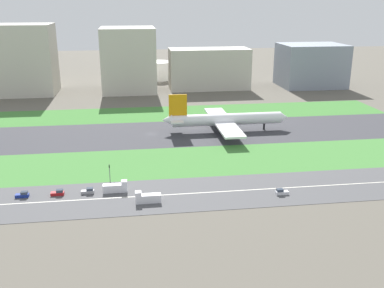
% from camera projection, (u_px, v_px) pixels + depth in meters
% --- Properties ---
extents(ground_plane, '(800.00, 800.00, 0.00)m').
position_uv_depth(ground_plane, '(151.00, 134.00, 219.10)').
color(ground_plane, '#5B564C').
extents(runway, '(280.00, 46.00, 0.10)m').
position_uv_depth(runway, '(151.00, 134.00, 219.08)').
color(runway, '#38383D').
rests_on(runway, ground_plane).
extents(grass_median_north, '(280.00, 36.00, 0.10)m').
position_uv_depth(grass_median_north, '(148.00, 114.00, 257.67)').
color(grass_median_north, '#3D7A33').
rests_on(grass_median_north, ground_plane).
extents(grass_median_south, '(280.00, 36.00, 0.10)m').
position_uv_depth(grass_median_south, '(157.00, 163.00, 180.50)').
color(grass_median_south, '#427F38').
rests_on(grass_median_south, ground_plane).
extents(highway, '(280.00, 28.00, 0.10)m').
position_uv_depth(highway, '(162.00, 195.00, 150.38)').
color(highway, '#4C4C4F').
rests_on(highway, ground_plane).
extents(highway_centerline, '(266.00, 0.50, 0.01)m').
position_uv_depth(highway_centerline, '(162.00, 195.00, 150.36)').
color(highway_centerline, silver).
rests_on(highway_centerline, highway).
extents(airliner, '(65.00, 56.00, 19.70)m').
position_uv_depth(airliner, '(224.00, 120.00, 222.03)').
color(airliner, white).
rests_on(airliner, runway).
extents(car_2, '(4.40, 1.80, 2.00)m').
position_uv_depth(car_2, '(23.00, 195.00, 148.60)').
color(car_2, navy).
rests_on(car_2, highway).
extents(car_0, '(4.40, 1.80, 2.00)m').
position_uv_depth(car_0, '(281.00, 192.00, 150.78)').
color(car_0, silver).
rests_on(car_0, highway).
extents(car_3, '(4.40, 1.80, 2.00)m').
position_uv_depth(car_3, '(88.00, 191.00, 151.47)').
color(car_3, '#99999E').
rests_on(car_3, highway).
extents(truck_1, '(8.40, 2.50, 4.00)m').
position_uv_depth(truck_1, '(147.00, 198.00, 144.47)').
color(truck_1, silver).
rests_on(truck_1, highway).
extents(truck_0, '(8.40, 2.50, 4.00)m').
position_uv_depth(truck_0, '(116.00, 188.00, 152.49)').
color(truck_0, silver).
rests_on(truck_0, highway).
extents(car_1, '(4.40, 1.80, 2.00)m').
position_uv_depth(car_1, '(58.00, 193.00, 150.13)').
color(car_1, '#B2191E').
rests_on(car_1, highway).
extents(traffic_light, '(0.36, 0.50, 7.20)m').
position_uv_depth(traffic_light, '(110.00, 172.00, 158.90)').
color(traffic_light, '#4C4C51').
rests_on(traffic_light, highway).
extents(terminal_building, '(56.30, 34.91, 48.31)m').
position_uv_depth(terminal_building, '(13.00, 60.00, 306.97)').
color(terminal_building, beige).
rests_on(terminal_building, ground_plane).
extents(hangar_building, '(38.26, 39.75, 45.51)m').
position_uv_depth(hangar_building, '(129.00, 60.00, 317.99)').
color(hangar_building, beige).
rests_on(hangar_building, ground_plane).
extents(office_tower, '(59.21, 24.46, 29.89)m').
position_uv_depth(office_tower, '(209.00, 69.00, 328.28)').
color(office_tower, beige).
rests_on(office_tower, ground_plane).
extents(cargo_warehouse, '(47.31, 37.59, 32.03)m').
position_uv_depth(cargo_warehouse, '(311.00, 65.00, 338.52)').
color(cargo_warehouse, gray).
rests_on(cargo_warehouse, ground_plane).
extents(fuel_tank_west, '(23.70, 23.70, 15.09)m').
position_uv_depth(fuel_tank_west, '(158.00, 71.00, 368.22)').
color(fuel_tank_west, silver).
rests_on(fuel_tank_west, ground_plane).
extents(fuel_tank_centre, '(16.90, 16.90, 15.05)m').
position_uv_depth(fuel_tank_centre, '(193.00, 70.00, 372.17)').
color(fuel_tank_centre, silver).
rests_on(fuel_tank_centre, ground_plane).
extents(fuel_tank_east, '(23.53, 23.53, 12.72)m').
position_uv_depth(fuel_tank_east, '(223.00, 71.00, 375.98)').
color(fuel_tank_east, silver).
rests_on(fuel_tank_east, ground_plane).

